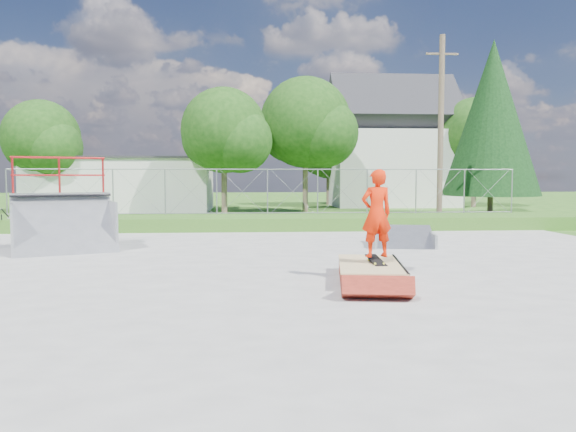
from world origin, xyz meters
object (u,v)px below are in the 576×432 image
object	(u,v)px
quarter_pipe	(63,204)
flat_bank_ramp	(404,238)
skater	(376,217)
grind_box	(370,272)

from	to	relation	value
quarter_pipe	flat_bank_ramp	distance (m)	9.32
skater	flat_bank_ramp	bearing A→B (deg)	-121.70
grind_box	quarter_pipe	world-z (taller)	quarter_pipe
flat_bank_ramp	quarter_pipe	bearing A→B (deg)	-166.47
quarter_pipe	skater	world-z (taller)	quarter_pipe
skater	quarter_pipe	bearing A→B (deg)	-43.80
quarter_pipe	skater	xyz separation A→B (m)	(7.26, -4.77, -0.04)
grind_box	flat_bank_ramp	world-z (taller)	flat_bank_ramp
flat_bank_ramp	grind_box	bearing A→B (deg)	-101.19
grind_box	skater	bearing A→B (deg)	9.73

